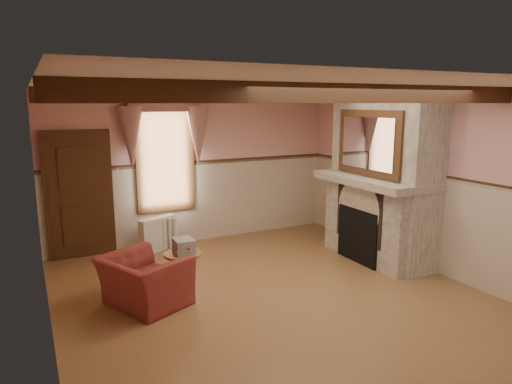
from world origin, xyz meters
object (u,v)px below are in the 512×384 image
mantel_clock (347,165)px  radiator (158,234)px  armchair (144,281)px  side_table (183,271)px  oil_lamp (357,164)px  bowl (371,173)px

mantel_clock → radiator: bearing=156.5°
armchair → mantel_clock: bearing=-102.7°
side_table → oil_lamp: bearing=5.1°
bowl → mantel_clock: size_ratio=1.32×
side_table → mantel_clock: 3.53m
armchair → bowl: bearing=-112.1°
side_table → radiator: (0.16, 1.92, 0.02)m
bowl → oil_lamp: oil_lamp is taller
armchair → oil_lamp: (3.86, 0.54, 1.23)m
side_table → armchair: bearing=-157.5°
armchair → bowl: bowl is taller
mantel_clock → oil_lamp: oil_lamp is taller
armchair → side_table: armchair is taller
bowl → radiator: bearing=147.3°
radiator → bowl: 3.86m
oil_lamp → radiator: bearing=152.3°
radiator → oil_lamp: 3.72m
mantel_clock → oil_lamp: (0.00, -0.28, 0.04)m
bowl → oil_lamp: 0.37m
bowl → mantel_clock: (0.00, 0.64, 0.06)m
side_table → oil_lamp: oil_lamp is taller
side_table → radiator: radiator is taller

